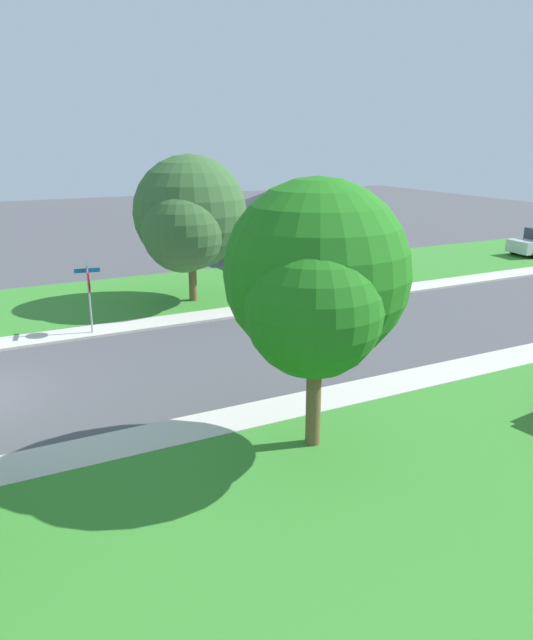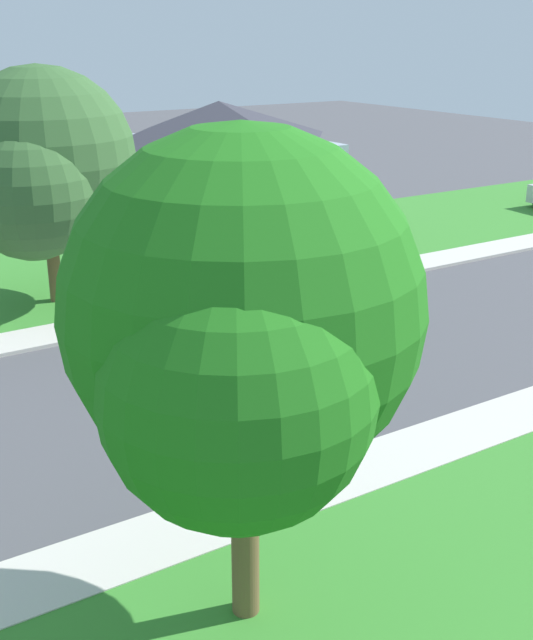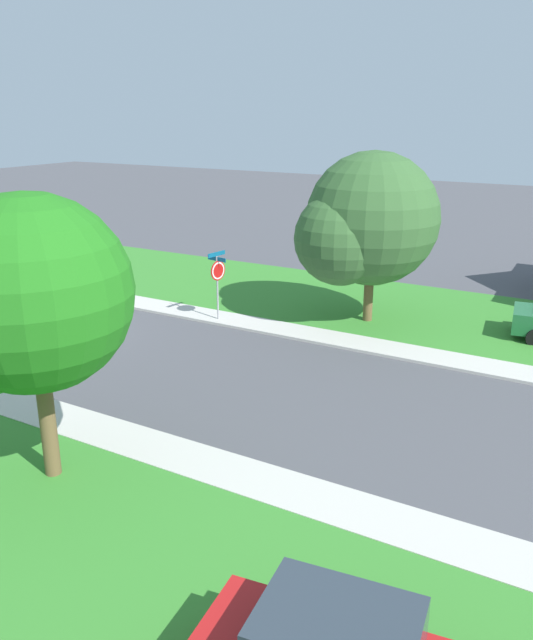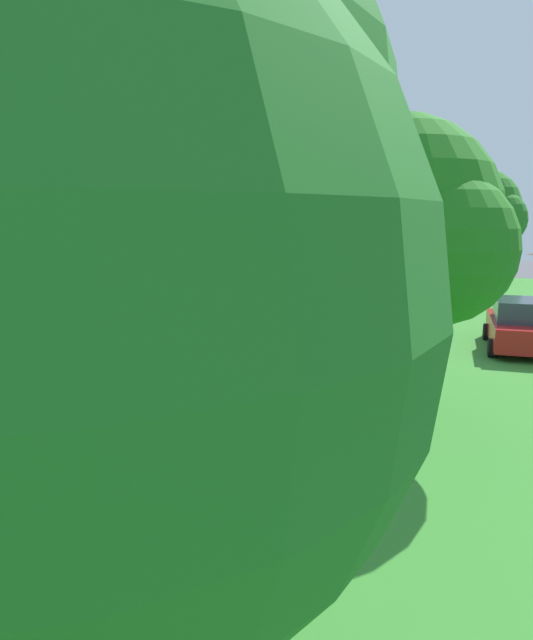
{
  "view_description": "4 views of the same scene",
  "coord_description": "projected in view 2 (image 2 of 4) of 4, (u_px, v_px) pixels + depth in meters",
  "views": [
    {
      "loc": [
        17.99,
        0.49,
        7.2
      ],
      "look_at": [
        0.94,
        9.14,
        1.4
      ],
      "focal_mm": 33.88,
      "sensor_mm": 36.0,
      "label": 1
    },
    {
      "loc": [
        14.19,
        3.06,
        7.29
      ],
      "look_at": [
        0.42,
        11.77,
        1.4
      ],
      "focal_mm": 44.82,
      "sensor_mm": 36.0,
      "label": 2
    },
    {
      "loc": [
        15.46,
        18.01,
        7.95
      ],
      "look_at": [
        -1.82,
        8.13,
        1.4
      ],
      "focal_mm": 36.16,
      "sensor_mm": 36.0,
      "label": 3
    },
    {
      "loc": [
        9.23,
        -4.3,
        4.36
      ],
      "look_at": [
        2.42,
        10.49,
        1.4
      ],
      "focal_mm": 31.6,
      "sensor_mm": 36.0,
      "label": 4
    }
  ],
  "objects": [
    {
      "name": "lawn_west",
      "position": [
        110.0,
        271.0,
        25.71
      ],
      "size": [
        8.0,
        56.0,
        0.08
      ],
      "primitive_type": "cube",
      "color": "#38842D",
      "rests_on": "ground"
    },
    {
      "name": "sidewalk_east",
      "position": [
        403.0,
        455.0,
        14.5
      ],
      "size": [
        1.4,
        56.0,
        0.1
      ],
      "primitive_type": "cube",
      "color": "beige",
      "rests_on": "ground"
    },
    {
      "name": "tree_sidewalk_mid",
      "position": [
        241.0,
        328.0,
        8.92
      ],
      "size": [
        4.52,
        4.21,
        6.42
      ],
      "color": "brown",
      "rests_on": "ground"
    },
    {
      "name": "house_left_setback",
      "position": [
        220.0,
        155.0,
        33.9
      ],
      "size": [
        9.21,
        8.04,
        4.6
      ],
      "color": "#93A3B2",
      "rests_on": "ground"
    },
    {
      "name": "car_green_far_down_street",
      "position": [
        252.0,
        231.0,
        27.32
      ],
      "size": [
        2.47,
        4.5,
        1.76
      ],
      "color": "#1E6033",
      "rests_on": "ground"
    },
    {
      "name": "tree_sidewalk_far",
      "position": [
        41.0,
        168.0,
        21.16
      ],
      "size": [
        5.35,
        4.98,
        6.54
      ],
      "color": "brown",
      "rests_on": "ground"
    },
    {
      "name": "sidewalk_west",
      "position": [
        174.0,
        311.0,
        21.97
      ],
      "size": [
        1.4,
        56.0,
        0.1
      ],
      "primitive_type": "cube",
      "color": "beige",
      "rests_on": "ground"
    }
  ]
}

